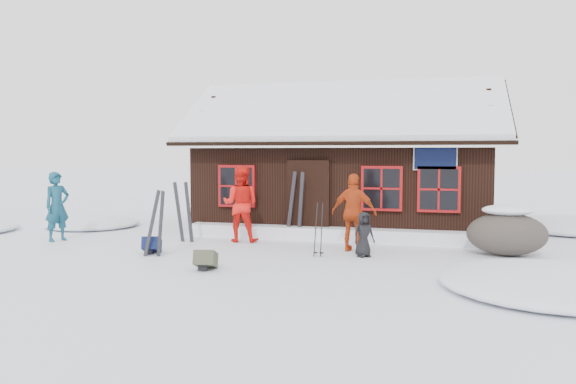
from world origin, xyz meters
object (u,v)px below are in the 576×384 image
skier_orange_left (241,204)px  skier_orange_right (354,213)px  ski_pair_left (156,224)px  skier_teal (57,207)px  backpack_blue (152,247)px  skier_crouched (364,234)px  backpack_olive (206,263)px  boulder (507,232)px  ski_poles (319,231)px

skier_orange_left → skier_orange_right: (2.98, -0.67, -0.07)m
skier_orange_right → ski_pair_left: (-4.03, -1.78, -0.18)m
skier_teal → backpack_blue: 3.43m
skier_crouched → backpack_olive: size_ratio=1.90×
skier_teal → skier_orange_left: 4.69m
skier_orange_left → backpack_olive: skier_orange_left is taller
skier_orange_right → backpack_blue: (-4.33, -1.43, -0.75)m
skier_crouched → boulder: size_ratio=0.57×
ski_pair_left → backpack_blue: 0.74m
boulder → backpack_blue: 7.88m
skier_orange_left → backpack_olive: 3.56m
skier_crouched → backpack_blue: size_ratio=1.95×
skier_orange_right → backpack_blue: size_ratio=3.54×
skier_crouched → ski_poles: ski_poles is taller
skier_crouched → ski_poles: size_ratio=0.81×
skier_orange_left → backpack_olive: size_ratio=3.71×
skier_crouched → boulder: (3.01, 1.00, 0.02)m
skier_orange_left → ski_poles: 2.80m
ski_pair_left → backpack_blue: ski_pair_left is taller
skier_orange_left → skier_orange_right: bearing=161.6°
backpack_olive → backpack_blue: bearing=133.6°
boulder → ski_pair_left: (-7.35, -2.17, 0.21)m
skier_teal → skier_orange_right: 7.55m
skier_teal → backpack_olive: (5.08, -2.30, -0.74)m
ski_poles → backpack_blue: size_ratio=2.41×
skier_teal → skier_orange_left: bearing=-52.3°
skier_teal → skier_orange_right: size_ratio=0.99×
ski_poles → skier_teal: bearing=176.9°
skier_crouched → backpack_olive: skier_crouched is taller
skier_crouched → backpack_olive: (-2.77, -2.14, -0.35)m
skier_orange_right → skier_crouched: skier_orange_right is taller
boulder → ski_pair_left: size_ratio=1.13×
skier_crouched → backpack_blue: (-4.64, -0.82, -0.35)m
skier_orange_left → ski_poles: size_ratio=1.58×
skier_teal → ski_pair_left: skier_teal is taller
ski_pair_left → skier_orange_right: bearing=37.6°
ski_poles → backpack_olive: (-1.81, -1.93, -0.43)m
skier_crouched → ski_poles: (-0.95, -0.21, 0.08)m
skier_crouched → ski_pair_left: bearing=159.7°
skier_teal → backpack_olive: skier_teal is taller
backpack_olive → ski_pair_left: bearing=136.9°
skier_orange_left → boulder: size_ratio=1.12×
boulder → backpack_olive: size_ratio=3.31×
skier_teal → skier_crouched: bearing=-67.3°
skier_teal → ski_poles: bearing=-69.2°
skier_orange_left → ski_pair_left: size_ratio=1.27×
skier_teal → backpack_blue: bearing=-83.2°
skier_orange_right → ski_poles: skier_orange_right is taller
ski_pair_left → backpack_blue: (-0.30, 0.35, -0.58)m
boulder → backpack_olive: bearing=-151.5°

